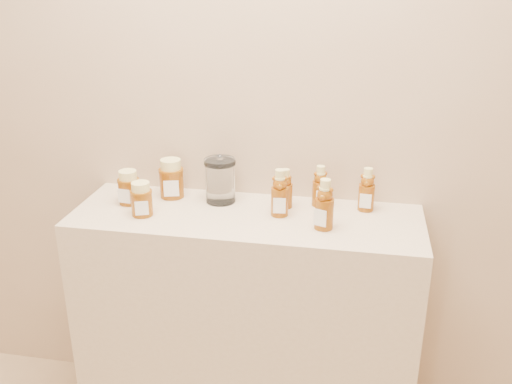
% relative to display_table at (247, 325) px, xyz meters
% --- Properties ---
extents(wall_back, '(3.50, 0.02, 2.70)m').
position_rel_display_table_xyz_m(wall_back, '(0.00, 0.20, 0.90)').
color(wall_back, tan).
rests_on(wall_back, ground).
extents(display_table, '(1.20, 0.40, 0.90)m').
position_rel_display_table_xyz_m(display_table, '(0.00, 0.00, 0.00)').
color(display_table, '#C2AD8E').
rests_on(display_table, ground).
extents(bear_bottle_back_left, '(0.07, 0.07, 0.16)m').
position_rel_display_table_xyz_m(bear_bottle_back_left, '(0.12, 0.09, 0.53)').
color(bear_bottle_back_left, '#6A3208').
rests_on(bear_bottle_back_left, display_table).
extents(bear_bottle_back_mid, '(0.07, 0.07, 0.17)m').
position_rel_display_table_xyz_m(bear_bottle_back_mid, '(0.24, 0.13, 0.53)').
color(bear_bottle_back_mid, '#6A3208').
rests_on(bear_bottle_back_mid, display_table).
extents(bear_bottle_back_right, '(0.06, 0.06, 0.17)m').
position_rel_display_table_xyz_m(bear_bottle_back_right, '(0.40, 0.12, 0.54)').
color(bear_bottle_back_right, '#6A3208').
rests_on(bear_bottle_back_right, display_table).
extents(bear_bottle_front_left, '(0.07, 0.07, 0.19)m').
position_rel_display_table_xyz_m(bear_bottle_front_left, '(0.11, 0.02, 0.54)').
color(bear_bottle_front_left, '#6A3208').
rests_on(bear_bottle_front_left, display_table).
extents(bear_bottle_front_right, '(0.08, 0.08, 0.19)m').
position_rel_display_table_xyz_m(bear_bottle_front_right, '(0.27, -0.05, 0.55)').
color(bear_bottle_front_right, '#6A3208').
rests_on(bear_bottle_front_right, display_table).
extents(honey_jar_left, '(0.09, 0.09, 0.12)m').
position_rel_display_table_xyz_m(honey_jar_left, '(-0.43, 0.03, 0.51)').
color(honey_jar_left, '#6A3208').
rests_on(honey_jar_left, display_table).
extents(honey_jar_back, '(0.11, 0.11, 0.14)m').
position_rel_display_table_xyz_m(honey_jar_back, '(-0.30, 0.11, 0.52)').
color(honey_jar_back, '#6A3208').
rests_on(honey_jar_back, display_table).
extents(honey_jar_front, '(0.10, 0.10, 0.12)m').
position_rel_display_table_xyz_m(honey_jar_front, '(-0.35, -0.06, 0.51)').
color(honey_jar_front, '#6A3208').
rests_on(honey_jar_front, display_table).
extents(glass_canister, '(0.15, 0.15, 0.17)m').
position_rel_display_table_xyz_m(glass_canister, '(-0.11, 0.10, 0.54)').
color(glass_canister, white).
rests_on(glass_canister, display_table).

